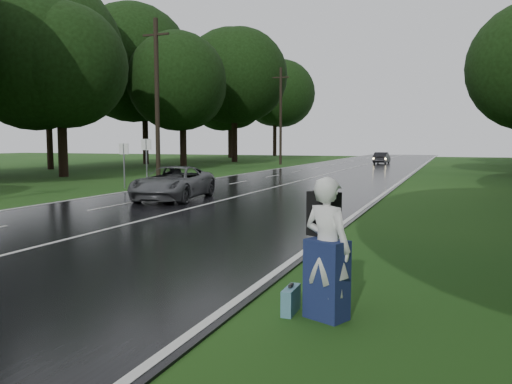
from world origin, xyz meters
TOP-DOWN VIEW (x-y plane):
  - road at (0.00, 20.00)m, footprint 12.00×140.00m
  - lane_center at (0.00, 20.00)m, footprint 0.12×140.00m
  - grey_car at (-2.04, 10.89)m, footprint 2.94×5.19m
  - far_car at (1.44, 49.08)m, footprint 1.43×3.83m
  - hitchhiker at (7.20, -0.85)m, footprint 0.84×0.82m
  - suitcase at (6.69, -0.82)m, footprint 0.16×0.52m
  - utility_pole_mid at (-8.50, 20.13)m, footprint 1.80×0.28m
  - utility_pole_far at (-8.50, 44.30)m, footprint 1.80×0.28m
  - road_sign_a at (-7.20, 14.75)m, footprint 0.56×0.10m
  - road_sign_b at (-7.20, 16.84)m, footprint 0.62×0.10m
  - tree_left_d at (-16.48, 20.73)m, footprint 8.32×8.32m
  - tree_left_e at (-15.70, 36.23)m, footprint 8.79×8.79m
  - tree_left_f at (-15.96, 49.22)m, footprint 11.39×11.39m

SIDE VIEW (x-z plane):
  - utility_pole_mid at x=-8.50m, z-range -4.96..4.96m
  - utility_pole_far at x=-8.50m, z-range -5.07..5.07m
  - road_sign_a at x=-7.20m, z-range -1.16..1.16m
  - road_sign_b at x=-7.20m, z-range -1.29..1.29m
  - tree_left_d at x=-16.48m, z-range -6.50..6.50m
  - tree_left_e at x=-15.70m, z-range -6.86..6.86m
  - tree_left_f at x=-15.96m, z-range -8.90..8.90m
  - road at x=0.00m, z-range 0.00..0.04m
  - lane_center at x=0.00m, z-range 0.04..0.05m
  - suitcase at x=6.69m, z-range 0.00..0.37m
  - far_car at x=1.44m, z-range 0.04..1.29m
  - grey_car at x=-2.04m, z-range 0.04..1.41m
  - hitchhiker at x=7.20m, z-range -0.07..1.88m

